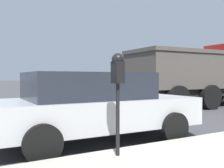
% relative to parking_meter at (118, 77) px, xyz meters
% --- Properties ---
extents(ground_plane, '(220.00, 220.00, 0.00)m').
position_rel_parking_meter_xyz_m(ground_plane, '(2.55, -0.68, -1.36)').
color(ground_plane, '#424244').
extents(parking_meter, '(0.21, 0.19, 1.59)m').
position_rel_parking_meter_xyz_m(parking_meter, '(0.00, 0.00, 0.00)').
color(parking_meter, black).
rests_on(parking_meter, sidewalk).
extents(car_silver, '(2.09, 4.41, 1.46)m').
position_rel_parking_meter_xyz_m(car_silver, '(1.52, -0.32, -0.59)').
color(car_silver, '#B7BABF').
rests_on(car_silver, ground_plane).
extents(dump_truck, '(3.01, 7.29, 3.04)m').
position_rel_parking_meter_xyz_m(dump_truck, '(5.23, -7.90, 0.21)').
color(dump_truck, black).
rests_on(dump_truck, ground_plane).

